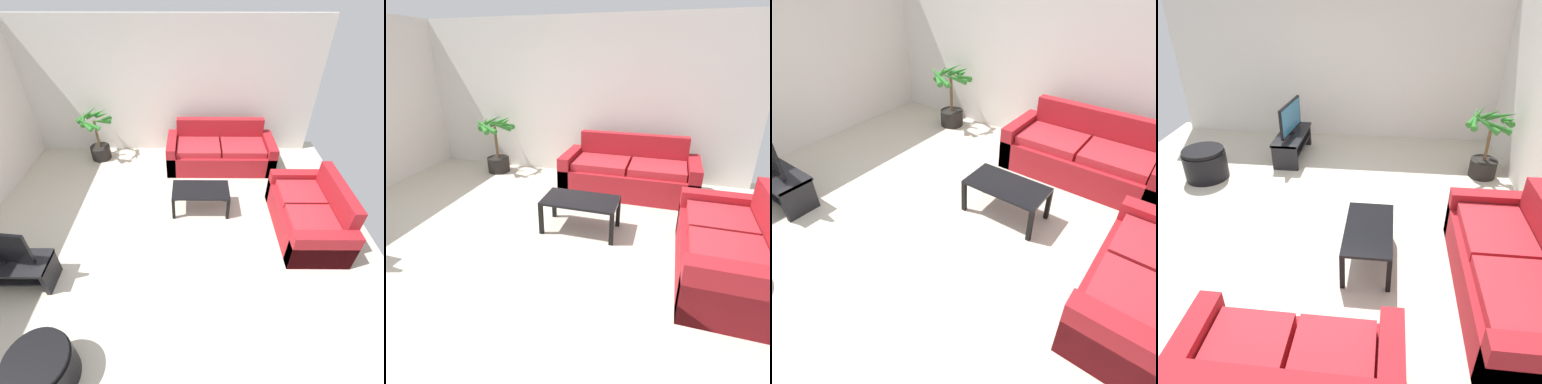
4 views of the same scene
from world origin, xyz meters
TOP-DOWN VIEW (x-y plane):
  - ground_plane at (0.00, 0.00)m, footprint 6.60×6.60m
  - wall_back at (0.00, 3.00)m, footprint 6.00×0.06m
  - couch_main at (1.02, 2.28)m, footprint 2.14×0.90m
  - couch_loveseat at (2.28, 0.43)m, footprint 0.90×1.60m
  - coffee_table at (0.60, 0.89)m, footprint 0.95×0.51m
  - potted_palm at (-1.54, 2.54)m, footprint 0.75×0.77m

SIDE VIEW (x-z plane):
  - ground_plane at x=0.00m, z-range 0.00..0.00m
  - couch_loveseat at x=2.28m, z-range -0.15..0.75m
  - couch_main at x=1.02m, z-range -0.15..0.75m
  - coffee_table at x=0.60m, z-range 0.16..0.60m
  - potted_palm at x=-1.54m, z-range -0.05..1.03m
  - wall_back at x=0.00m, z-range 0.00..2.70m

